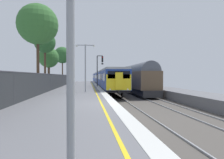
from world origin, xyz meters
TOP-DOWN VIEW (x-y plane):
  - ground at (2.64, 0.00)m, footprint 17.40×110.00m
  - commuter_train_at_platform at (2.10, 38.23)m, footprint 2.83×59.08m
  - freight_train_adjacent_track at (6.10, 30.24)m, footprint 2.60×41.14m
  - signal_gantry at (0.62, 21.24)m, footprint 1.10×0.24m
  - platform_lamp_mid at (-1.43, 9.25)m, footprint 2.00×0.20m
  - platform_back_fence at (-5.45, 0.00)m, footprint 0.07×99.00m
  - background_tree_left at (-7.46, 38.96)m, footprint 4.04×4.04m
  - background_tree_centre at (-7.55, 18.95)m, footprint 3.11×3.11m
  - background_tree_right at (-7.82, 23.27)m, footprint 3.41×3.41m
  - background_tree_back at (-6.37, 9.53)m, footprint 4.18×4.18m

SIDE VIEW (x-z plane):
  - ground at x=2.64m, z-range -1.21..0.00m
  - platform_back_fence at x=-5.45m, z-range 0.04..1.98m
  - commuter_train_at_platform at x=2.10m, z-range -0.64..3.17m
  - freight_train_adjacent_track at x=6.10m, z-range -0.80..3.59m
  - platform_lamp_mid at x=-1.43m, z-range 0.49..5.52m
  - signal_gantry at x=0.62m, z-range 0.63..5.72m
  - background_tree_right at x=-7.82m, z-range 1.44..7.96m
  - background_tree_centre at x=-7.55m, z-range 2.40..10.65m
  - background_tree_left at x=-7.46m, z-range 2.27..11.16m
  - background_tree_back at x=-6.37m, z-range 2.31..11.42m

